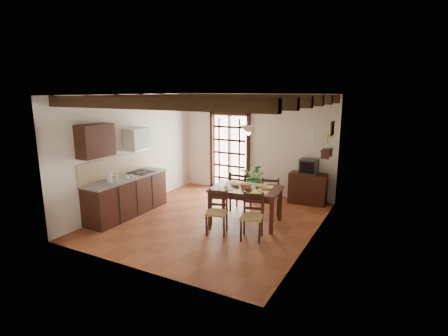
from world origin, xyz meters
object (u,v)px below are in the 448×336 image
Objects in this scene: chair_far_right at (270,202)px; sideboard at (308,188)px; pendant_lamp at (249,129)px; potted_plant at (254,178)px; chair_far_left at (240,198)px; dining_table at (246,192)px; chair_near_left at (217,220)px; crt_tv at (309,166)px; kitchen_counter at (127,195)px; chair_near_right at (252,225)px.

sideboard is at bearing -131.60° from chair_far_right.
pendant_lamp is (-0.85, -1.90, 1.68)m from sideboard.
potted_plant is (-0.83, 0.96, 0.28)m from chair_far_right.
chair_far_left is 1.06× the size of chair_far_right.
chair_far_right is (0.28, 0.80, -0.42)m from dining_table.
chair_far_right is at bearing -49.30° from potted_plant.
chair_far_left is at bearing 79.12° from chair_near_left.
chair_near_left is 0.99× the size of chair_far_right.
crt_tv is at bearing -135.21° from chair_far_left.
chair_far_left is 1.96m from crt_tv.
kitchen_counter is 2.44× the size of chair_near_right.
potted_plant is (-0.27, 2.57, 0.29)m from chair_near_left.
chair_near_left is at bearing 97.44° from chair_far_left.
pendant_lamp is at bearing 18.92° from kitchen_counter.
crt_tv is 0.22× the size of potted_plant.
potted_plant is (-1.01, 2.48, 0.28)m from chair_near_right.
kitchen_counter is at bearing -170.00° from dining_table.
dining_table is at bearing 16.99° from kitchen_counter.
crt_tv is (3.54, 2.82, 0.52)m from kitchen_counter.
chair_near_right is (0.74, 0.09, 0.00)m from chair_near_left.
chair_far_right is (0.74, 0.09, -0.02)m from chair_far_left.
dining_table is 0.76× the size of potted_plant.
crt_tv is at bearing -93.05° from sideboard.
potted_plant reaches higher than chair_far_left.
chair_far_left is 0.75m from chair_far_right.
sideboard is at bearing 87.73° from crt_tv.
chair_near_left is 0.43× the size of potted_plant.
potted_plant reaches higher than chair_near_left.
chair_far_left is (-0.19, 1.52, 0.02)m from chair_near_left.
chair_far_right is (2.97, 1.63, -0.19)m from kitchen_counter.
chair_near_right is at bearing -101.23° from sideboard.
chair_near_right is 2.04× the size of crt_tv.
chair_near_right reaches higher than chair_far_right.
chair_far_right reaches higher than chair_near_left.
chair_near_left is at bearing -84.03° from potted_plant.
kitchen_counter is 2.66× the size of pendant_lamp.
dining_table is at bearing 52.97° from chair_near_left.
potted_plant reaches higher than crt_tv.
chair_near_left reaches higher than sideboard.
kitchen_counter is 2.39× the size of sideboard.
potted_plant reaches higher than chair_near_right.
dining_table is at bearing -115.37° from crt_tv.
sideboard is at bearing 38.56° from kitchen_counter.
potted_plant is (-0.55, 1.77, -0.14)m from dining_table.
crt_tv is (0.39, 2.71, 0.70)m from chair_near_right.
sideboard is (0.57, 1.20, 0.11)m from chair_far_right.
potted_plant is at bearing 78.12° from chair_near_left.
chair_near_left is at bearing -107.20° from pendant_lamp.
sideboard is at bearing 59.97° from dining_table.
pendant_lamp is (0.28, 0.90, 1.79)m from chair_near_left.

